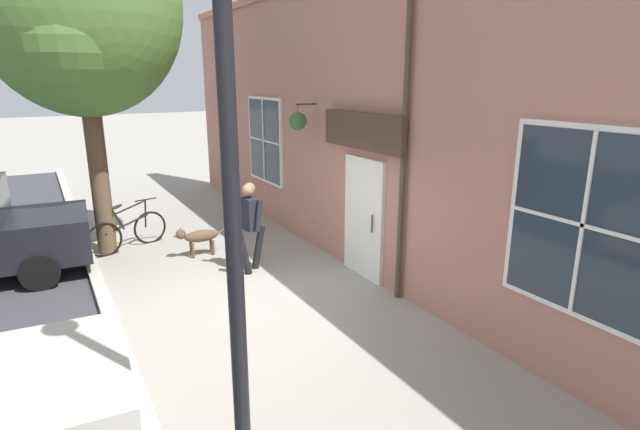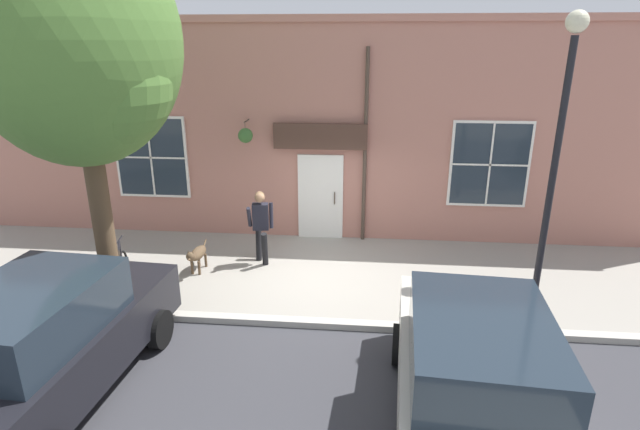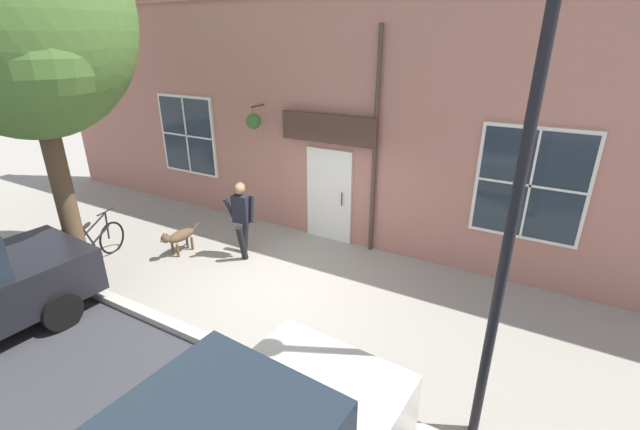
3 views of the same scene
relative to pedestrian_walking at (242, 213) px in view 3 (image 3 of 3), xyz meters
The scene contains 8 objects.
ground_plane 1.67m from the pedestrian_walking, 67.44° to the left, with size 90.00×90.00×0.00m, color gray.
storefront_facade 2.74m from the pedestrian_walking, 145.59° to the left, with size 0.95×18.00×5.21m.
pedestrian_walking is the anchor object (origin of this frame).
dog_on_leash 1.51m from the pedestrian_walking, 64.57° to the right, with size 1.07×0.28×0.62m.
street_tree_by_curb 4.75m from the pedestrian_walking, 46.06° to the right, with size 3.59×3.23×6.64m.
leaning_bicycle 2.99m from the pedestrian_walking, 53.95° to the right, with size 1.65×0.62×1.00m.
street_lamp 6.02m from the pedestrian_walking, 67.57° to the left, with size 0.32×0.32×5.07m.
fire_hydrant 3.59m from the pedestrian_walking, 55.82° to the right, with size 0.34×0.20×0.77m.
Camera 3 is at (5.71, 4.13, 4.31)m, focal length 24.00 mm.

